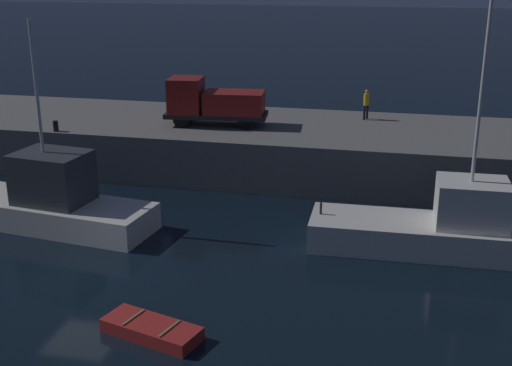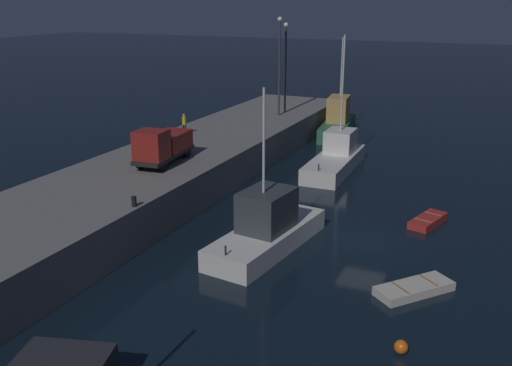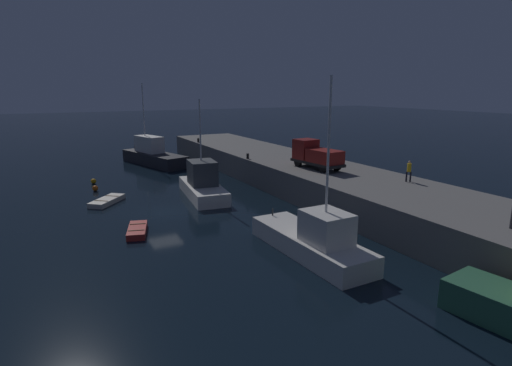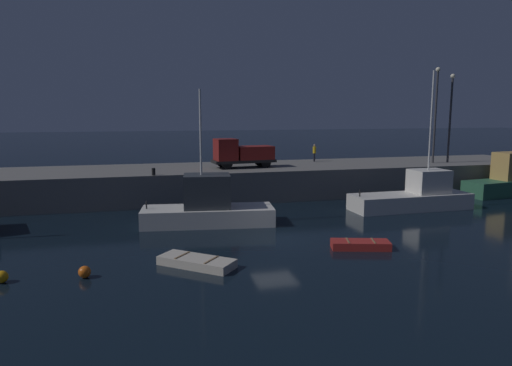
{
  "view_description": "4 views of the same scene",
  "coord_description": "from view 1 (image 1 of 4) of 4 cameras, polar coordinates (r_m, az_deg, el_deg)",
  "views": [
    {
      "loc": [
        11.11,
        -19.78,
        11.05
      ],
      "look_at": [
        5.34,
        5.96,
        2.19
      ],
      "focal_mm": 46.24,
      "sensor_mm": 36.0,
      "label": 1
    },
    {
      "loc": [
        -29.9,
        -6.79,
        13.12
      ],
      "look_at": [
        0.24,
        6.83,
        2.44
      ],
      "focal_mm": 40.15,
      "sensor_mm": 36.0,
      "label": 2
    },
    {
      "loc": [
        31.88,
        -8.26,
        9.81
      ],
      "look_at": [
        2.0,
        7.37,
        2.07
      ],
      "focal_mm": 28.97,
      "sensor_mm": 36.0,
      "label": 3
    },
    {
      "loc": [
        -7.58,
        -25.37,
        7.45
      ],
      "look_at": [
        1.26,
        9.47,
        1.89
      ],
      "focal_mm": 32.43,
      "sensor_mm": 36.0,
      "label": 4
    }
  ],
  "objects": [
    {
      "name": "ground_plane",
      "position": [
        25.24,
        -15.12,
        -8.1
      ],
      "size": [
        320.0,
        320.0,
        0.0
      ],
      "primitive_type": "plane",
      "color": "black"
    },
    {
      "name": "pier_quay",
      "position": [
        37.71,
        -4.96,
        3.51
      ],
      "size": [
        61.49,
        8.78,
        2.59
      ],
      "color": "slate",
      "rests_on": "ground"
    },
    {
      "name": "fishing_boat_blue",
      "position": [
        27.3,
        15.51,
        -3.74
      ],
      "size": [
        9.46,
        3.0,
        10.5
      ],
      "color": "silver",
      "rests_on": "ground"
    },
    {
      "name": "fishing_boat_orange",
      "position": [
        29.97,
        -16.96,
        -1.51
      ],
      "size": [
        8.98,
        3.95,
        8.89
      ],
      "color": "silver",
      "rests_on": "ground"
    },
    {
      "name": "dinghy_orange_near",
      "position": [
        21.2,
        -9.02,
        -12.41
      ],
      "size": [
        3.37,
        2.03,
        0.48
      ],
      "color": "#B22823",
      "rests_on": "ground"
    },
    {
      "name": "utility_truck",
      "position": [
        36.0,
        -3.78,
        6.98
      ],
      "size": [
        5.66,
        2.47,
        2.56
      ],
      "color": "black",
      "rests_on": "pier_quay"
    },
    {
      "name": "dockworker",
      "position": [
        37.83,
        9.52,
        6.88
      ],
      "size": [
        0.41,
        0.41,
        1.69
      ],
      "color": "black",
      "rests_on": "pier_quay"
    },
    {
      "name": "bollard_central",
      "position": [
        36.3,
        -16.94,
        4.74
      ],
      "size": [
        0.28,
        0.28,
        0.56
      ],
      "primitive_type": "cylinder",
      "color": "black",
      "rests_on": "pier_quay"
    }
  ]
}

